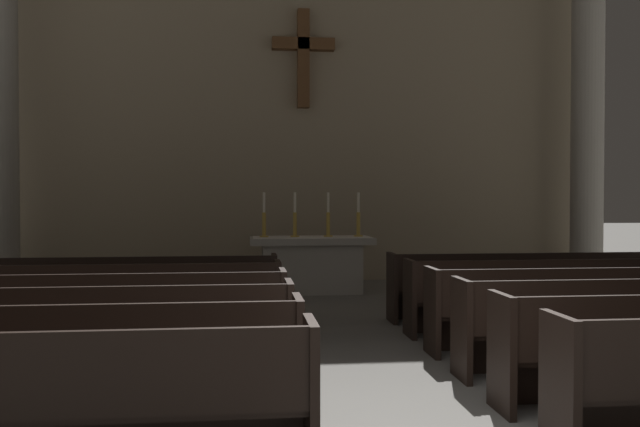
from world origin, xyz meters
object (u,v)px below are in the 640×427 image
object	(u,v)px
pew_left_row_2	(30,366)
pew_left_row_4	(91,318)
pew_left_row_3	(66,338)
candlestick_outer_left	(264,222)
pew_right_row_6	(530,286)
candlestick_inner_left	(295,222)
pew_left_row_5	(110,303)
column_right_fourth	(587,108)
column_left_fourth	(0,99)
candlestick_inner_right	(328,222)
pew_right_row_5	(563,296)
pew_right_row_4	(605,308)
altar	(312,263)
pew_left_row_6	(124,292)
candlestick_outer_right	(358,222)

from	to	relation	value
pew_left_row_2	pew_left_row_4	xyz separation A→B (m)	(0.00, 2.00, 0.00)
pew_left_row_3	pew_left_row_4	size ratio (longest dim) A/B	1.00
pew_left_row_3	candlestick_outer_left	distance (m)	6.38
pew_right_row_6	candlestick_inner_left	world-z (taller)	candlestick_inner_left
pew_left_row_5	column_right_fourth	bearing A→B (deg)	29.53
candlestick_inner_left	pew_left_row_2	bearing A→B (deg)	-109.39
pew_left_row_4	candlestick_outer_left	bearing A→B (deg)	69.08
column_left_fourth	candlestick_inner_right	bearing A→B (deg)	-6.67
pew_left_row_5	pew_right_row_5	bearing A→B (deg)	0.00
pew_left_row_5	pew_right_row_4	size ratio (longest dim) A/B	1.00
pew_right_row_5	column_left_fourth	bearing A→B (deg)	150.47
pew_left_row_4	altar	xyz separation A→B (m)	(2.77, 5.03, 0.06)
pew_left_row_6	candlestick_inner_left	xyz separation A→B (m)	(2.47, 3.03, 0.79)
candlestick_outer_left	candlestick_inner_right	world-z (taller)	same
candlestick_inner_left	altar	bearing A→B (deg)	0.00
pew_left_row_2	altar	world-z (taller)	altar
pew_left_row_5	candlestick_outer_left	size ratio (longest dim) A/B	5.01
pew_left_row_3	candlestick_outer_right	distance (m)	7.08
pew_left_row_6	candlestick_inner_right	world-z (taller)	candlestick_inner_right
pew_right_row_4	column_left_fourth	world-z (taller)	column_left_fourth
pew_left_row_6	altar	distance (m)	4.11
pew_left_row_4	candlestick_outer_right	world-z (taller)	candlestick_outer_right
pew_left_row_3	candlestick_inner_left	world-z (taller)	candlestick_inner_left
candlestick_outer_right	pew_right_row_5	bearing A→B (deg)	-64.50
pew_right_row_6	candlestick_inner_left	bearing A→B (deg)	135.37
column_right_fourth	candlestick_inner_left	world-z (taller)	column_right_fourth
pew_right_row_4	candlestick_inner_right	size ratio (longest dim) A/B	5.01
pew_left_row_4	candlestick_inner_right	bearing A→B (deg)	58.58
pew_left_row_6	candlestick_inner_left	world-z (taller)	candlestick_inner_left
pew_left_row_5	candlestick_inner_right	distance (m)	5.13
column_left_fourth	altar	size ratio (longest dim) A/B	3.24
pew_right_row_6	column_right_fourth	distance (m)	5.53
pew_left_row_2	column_left_fourth	xyz separation A→B (m)	(-2.78, 7.71, 3.00)
pew_left_row_3	altar	xyz separation A→B (m)	(2.77, 6.03, 0.06)
candlestick_outer_left	candlestick_outer_right	bearing A→B (deg)	0.00
pew_left_row_6	pew_right_row_5	size ratio (longest dim) A/B	1.00
candlestick_outer_right	pew_left_row_3	bearing A→B (deg)	-121.01
pew_left_row_3	pew_right_row_5	world-z (taller)	same
pew_right_row_6	altar	bearing A→B (deg)	132.43
column_right_fourth	altar	world-z (taller)	column_right_fourth
pew_right_row_6	column_left_fourth	size ratio (longest dim) A/B	0.56
pew_left_row_4	candlestick_inner_left	world-z (taller)	candlestick_inner_left
pew_right_row_5	column_right_fourth	distance (m)	6.24
column_left_fourth	candlestick_outer_left	world-z (taller)	column_left_fourth
candlestick_inner_right	candlestick_outer_right	bearing A→B (deg)	0.00
column_left_fourth	candlestick_outer_left	distance (m)	5.24
column_right_fourth	altar	size ratio (longest dim) A/B	3.24
pew_left_row_3	pew_left_row_4	bearing A→B (deg)	90.00
pew_left_row_2	pew_left_row_6	xyz separation A→B (m)	(0.00, 3.99, 0.00)
pew_left_row_2	pew_right_row_5	distance (m)	6.30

